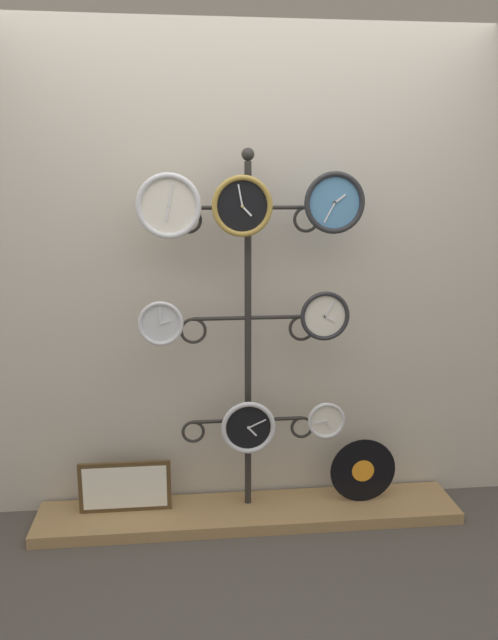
# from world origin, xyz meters

# --- Properties ---
(ground_plane) EXTENTS (12.00, 12.00, 0.00)m
(ground_plane) POSITION_xyz_m (0.00, 0.00, 0.00)
(ground_plane) COLOR #47423D
(shop_wall) EXTENTS (4.40, 0.04, 2.80)m
(shop_wall) POSITION_xyz_m (0.00, 0.57, 1.40)
(shop_wall) COLOR #BCB2A3
(shop_wall) RESTS_ON ground_plane
(low_shelf) EXTENTS (2.20, 0.36, 0.06)m
(low_shelf) POSITION_xyz_m (0.00, 0.35, 0.03)
(low_shelf) COLOR #9E7A4C
(low_shelf) RESTS_ON ground_plane
(display_stand) EXTENTS (0.70, 0.40, 1.89)m
(display_stand) POSITION_xyz_m (0.00, 0.41, 0.62)
(display_stand) COLOR #282623
(display_stand) RESTS_ON ground_plane
(clock_top_left) EXTENTS (0.30, 0.04, 0.30)m
(clock_top_left) POSITION_xyz_m (-0.38, 0.32, 1.63)
(clock_top_left) COLOR silver
(clock_top_center) EXTENTS (0.28, 0.04, 0.28)m
(clock_top_center) POSITION_xyz_m (-0.04, 0.29, 1.63)
(clock_top_center) COLOR black
(clock_top_right) EXTENTS (0.29, 0.04, 0.29)m
(clock_top_right) POSITION_xyz_m (0.40, 0.32, 1.64)
(clock_top_right) COLOR #4C84B2
(clock_middle_left) EXTENTS (0.22, 0.04, 0.22)m
(clock_middle_left) POSITION_xyz_m (-0.43, 0.32, 1.07)
(clock_middle_left) COLOR silver
(clock_middle_right) EXTENTS (0.25, 0.04, 0.25)m
(clock_middle_right) POSITION_xyz_m (0.37, 0.33, 1.09)
(clock_middle_right) COLOR silver
(clock_bottom_center) EXTENTS (0.27, 0.04, 0.27)m
(clock_bottom_center) POSITION_xyz_m (-0.01, 0.30, 0.53)
(clock_bottom_center) COLOR black
(clock_bottom_right) EXTENTS (0.19, 0.04, 0.19)m
(clock_bottom_right) POSITION_xyz_m (0.39, 0.31, 0.55)
(clock_bottom_right) COLOR silver
(vinyl_record) EXTENTS (0.35, 0.01, 0.35)m
(vinyl_record) POSITION_xyz_m (0.61, 0.36, 0.24)
(vinyl_record) COLOR black
(vinyl_record) RESTS_ON low_shelf
(picture_frame) EXTENTS (0.47, 0.02, 0.27)m
(picture_frame) POSITION_xyz_m (-0.64, 0.39, 0.20)
(picture_frame) COLOR #4C381E
(picture_frame) RESTS_ON low_shelf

